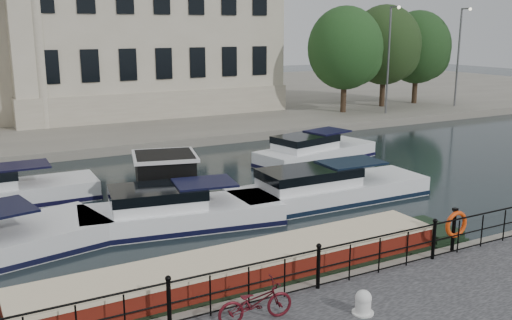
{
  "coord_description": "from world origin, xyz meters",
  "views": [
    {
      "loc": [
        -7.82,
        -13.35,
        7.07
      ],
      "look_at": [
        0.5,
        2.0,
        3.0
      ],
      "focal_mm": 40.0,
      "sensor_mm": 36.0,
      "label": 1
    }
  ],
  "objects": [
    {
      "name": "life_ring_post",
      "position": [
        4.94,
        -2.17,
        1.39
      ],
      "size": [
        0.82,
        0.21,
        1.34
      ],
      "color": "black",
      "rests_on": "near_quay"
    },
    {
      "name": "narrowboat",
      "position": [
        -1.3,
        -0.7,
        0.37
      ],
      "size": [
        15.02,
        2.13,
        1.55
      ],
      "rotation": [
        0.0,
        0.0,
        0.01
      ],
      "color": "black",
      "rests_on": "ground_plane"
    },
    {
      "name": "harbour_hut",
      "position": [
        -0.44,
        7.96,
        0.95
      ],
      "size": [
        3.99,
        3.58,
        2.21
      ],
      "rotation": [
        0.0,
        0.0,
        -0.25
      ],
      "color": "#6B665B",
      "rests_on": "ground_plane"
    },
    {
      "name": "civic_building",
      "position": [
        -1.0,
        34.71,
        7.04
      ],
      "size": [
        53.55,
        31.84,
        16.85
      ],
      "color": "#ADA38C",
      "rests_on": "far_bank"
    },
    {
      "name": "ground_plane",
      "position": [
        0.0,
        0.0,
        0.0
      ],
      "size": [
        160.0,
        160.0,
        0.0
      ],
      "primitive_type": "plane",
      "color": "black",
      "rests_on": "ground"
    },
    {
      "name": "mooring_bollard",
      "position": [
        0.18,
        -3.84,
        0.82
      ],
      "size": [
        0.52,
        0.52,
        0.58
      ],
      "color": "silver",
      "rests_on": "near_quay"
    },
    {
      "name": "far_bank",
      "position": [
        0.0,
        39.0,
        0.28
      ],
      "size": [
        120.0,
        42.0,
        0.55
      ],
      "primitive_type": "cube",
      "color": "#6B665B",
      "rests_on": "ground_plane"
    },
    {
      "name": "trees",
      "position": [
        24.18,
        23.41,
        5.32
      ],
      "size": [
        14.53,
        7.13,
        8.39
      ],
      "color": "black",
      "rests_on": "far_bank"
    },
    {
      "name": "cabin_cruisers",
      "position": [
        -1.11,
        7.3,
        0.37
      ],
      "size": [
        26.6,
        10.84,
        1.99
      ],
      "color": "silver",
      "rests_on": "ground_plane"
    },
    {
      "name": "railing",
      "position": [
        0.0,
        -2.25,
        1.2
      ],
      "size": [
        24.14,
        0.14,
        1.22
      ],
      "color": "black",
      "rests_on": "near_quay"
    },
    {
      "name": "bicycle",
      "position": [
        -2.21,
        -2.97,
        1.02
      ],
      "size": [
        1.85,
        0.8,
        0.94
      ],
      "primitive_type": "imported",
      "rotation": [
        0.0,
        0.0,
        1.47
      ],
      "color": "#480C14",
      "rests_on": "near_quay"
    },
    {
      "name": "lamp_posts",
      "position": [
        26.0,
        20.7,
        4.8
      ],
      "size": [
        8.24,
        1.55,
        8.07
      ],
      "color": "#59595B",
      "rests_on": "far_bank"
    }
  ]
}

